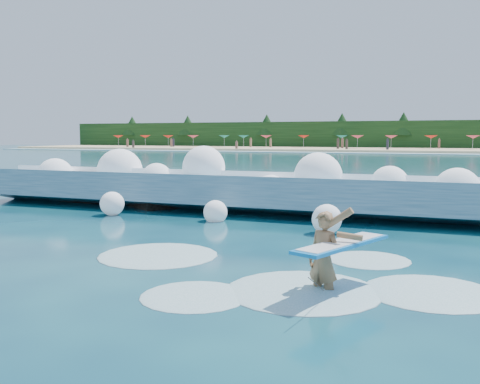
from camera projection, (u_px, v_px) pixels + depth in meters
The scene contains 10 objects.
ground at pixel (138, 256), 11.17m from camera, with size 200.00×200.00×0.00m, color #07283F.
beach at pixel (413, 150), 83.09m from camera, with size 140.00×20.00×0.40m, color tan.
wet_band at pixel (407, 153), 72.96m from camera, with size 140.00×5.00×0.08m, color silver.
treeline at pixel (418, 135), 92.07m from camera, with size 140.00×4.00×5.00m, color black.
breaking_wave at pixel (238, 193), 17.82m from camera, with size 19.02×2.92×1.64m.
rock_cluster at pixel (156, 192), 19.64m from camera, with size 8.07×3.33×1.36m.
surfer_with_board at pixel (328, 256), 8.54m from camera, with size 1.22×2.80×1.57m.
wave_spray at pixel (217, 178), 17.88m from camera, with size 15.14×4.70×2.24m.
surf_foam at pixel (285, 279), 9.37m from camera, with size 8.92×5.20×0.13m.
beach_umbrellas at pixel (414, 137), 84.88m from camera, with size 111.81×6.57×0.50m.
Camera 1 is at (6.08, -9.37, 2.51)m, focal length 40.00 mm.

